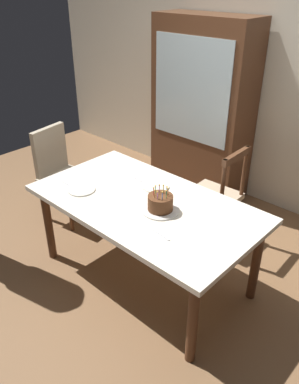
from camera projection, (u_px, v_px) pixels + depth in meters
The scene contains 12 objects.
ground at pixel (145, 274), 3.28m from camera, with size 6.40×6.40×0.00m, color brown.
back_wall at pixel (273, 82), 3.81m from camera, with size 6.40×0.10×2.60m, color beige.
dining_table at pixel (145, 210), 2.95m from camera, with size 1.77×0.98×0.73m.
birthday_cake at pixel (160, 204), 2.77m from camera, with size 0.28×0.28×0.19m.
plate_near_celebrant at pixel (82, 190), 3.06m from camera, with size 0.22×0.22×0.01m, color silver.
plate_far_side at pixel (156, 186), 3.10m from camera, with size 0.22×0.22×0.01m, color silver.
fork_near_celebrant at pixel (67, 184), 3.14m from camera, with size 0.18×0.02×0.01m, color silver.
fork_far_side at pixel (141, 181), 3.19m from camera, with size 0.18×0.02×0.01m, color silver.
fork_near_guest at pixel (160, 234), 2.54m from camera, with size 0.18×0.02×0.01m, color silver.
chair_spindle_back at pixel (215, 197), 3.50m from camera, with size 0.46×0.46×0.95m.
chair_upholstered at pixel (60, 169), 3.83m from camera, with size 0.51×0.51×0.95m.
china_cabinet at pixel (202, 109), 4.17m from camera, with size 1.10×0.45×1.90m.
Camera 1 is at (1.73, -1.80, 2.24)m, focal length 35.94 mm.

